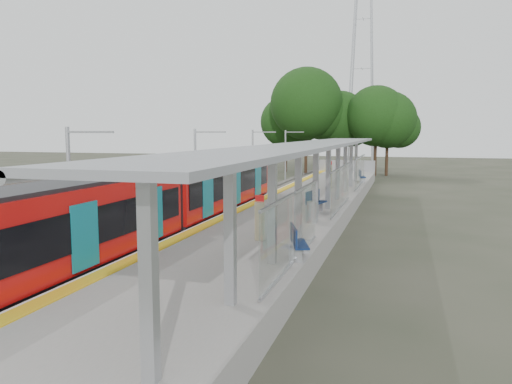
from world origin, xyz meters
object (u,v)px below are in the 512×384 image
(bench_far, at_px, (361,176))
(info_pillar_far, at_px, (329,176))
(bench_mid, at_px, (315,201))
(bench_near, at_px, (297,241))
(litter_bin, at_px, (312,212))
(train, at_px, (156,204))
(info_pillar_near, at_px, (260,221))

(bench_far, relative_size, info_pillar_far, 0.77)
(bench_mid, bearing_deg, bench_near, -70.31)
(bench_far, relative_size, litter_bin, 1.56)
(bench_mid, distance_m, litter_bin, 3.13)
(train, bearing_deg, bench_far, 72.98)
(bench_near, distance_m, bench_mid, 9.69)
(bench_far, bearing_deg, bench_near, -101.43)
(bench_near, bearing_deg, train, 134.96)
(bench_far, xyz_separation_m, info_pillar_near, (-1.89, -24.16, 0.22))
(bench_near, height_order, bench_mid, bench_mid)
(bench_near, relative_size, info_pillar_far, 0.80)
(info_pillar_near, distance_m, litter_bin, 4.43)
(litter_bin, bearing_deg, train, -154.88)
(train, distance_m, bench_far, 24.00)
(info_pillar_far, relative_size, litter_bin, 2.02)
(bench_near, bearing_deg, info_pillar_near, 111.99)
(info_pillar_far, bearing_deg, bench_near, -105.56)
(litter_bin, bearing_deg, info_pillar_far, 95.37)
(bench_far, height_order, litter_bin, bench_far)
(bench_mid, distance_m, info_pillar_far, 11.95)
(train, height_order, bench_mid, train)
(bench_far, height_order, info_pillar_far, info_pillar_far)
(train, bearing_deg, litter_bin, 25.12)
(bench_far, height_order, info_pillar_near, info_pillar_near)
(bench_mid, height_order, bench_far, bench_mid)
(train, height_order, info_pillar_far, train)
(bench_far, distance_m, litter_bin, 19.93)
(bench_near, bearing_deg, info_pillar_far, 76.81)
(train, xyz_separation_m, bench_far, (7.02, 22.94, -0.51))
(info_pillar_near, bearing_deg, info_pillar_far, 93.42)
(train, relative_size, info_pillar_near, 15.61)
(info_pillar_near, bearing_deg, bench_near, -46.19)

